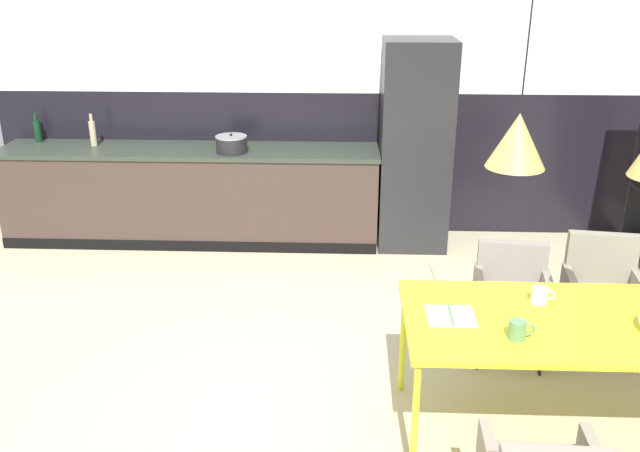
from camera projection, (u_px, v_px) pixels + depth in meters
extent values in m
plane|color=#C2B68E|center=(334.00, 434.00, 3.80)|extent=(8.56, 8.56, 0.00)
cube|color=black|center=(342.00, 162.00, 6.53)|extent=(6.59, 0.12, 1.36)
cube|color=white|center=(344.00, 16.00, 6.03)|extent=(6.59, 0.12, 1.36)
cube|color=#3E2F2A|center=(192.00, 197.00, 6.34)|extent=(3.47, 0.60, 0.86)
cube|color=#30382E|center=(189.00, 150.00, 6.18)|extent=(3.50, 0.63, 0.04)
cube|color=black|center=(188.00, 246.00, 6.19)|extent=(3.47, 0.01, 0.10)
cube|color=#232326|center=(415.00, 146.00, 6.07)|extent=(0.62, 0.60, 1.88)
cube|color=yellow|center=(563.00, 322.00, 3.54)|extent=(1.67, 0.88, 0.03)
cylinder|color=#CDD221|center=(403.00, 340.00, 4.08)|extent=(0.04, 0.04, 0.71)
cylinder|color=yellow|center=(415.00, 424.00, 3.33)|extent=(0.04, 0.04, 0.71)
cube|color=gray|center=(511.00, 302.00, 4.41)|extent=(0.54, 0.52, 0.06)
cube|color=gray|center=(512.00, 264.00, 4.52)|extent=(0.46, 0.14, 0.32)
cube|color=gray|center=(548.00, 291.00, 4.34)|extent=(0.10, 0.42, 0.14)
cube|color=gray|center=(479.00, 286.00, 4.41)|extent=(0.10, 0.42, 0.14)
cylinder|color=black|center=(543.00, 349.00, 4.28)|extent=(0.02, 0.02, 0.38)
cylinder|color=black|center=(479.00, 344.00, 4.35)|extent=(0.02, 0.02, 0.38)
cylinder|color=black|center=(536.00, 320.00, 4.63)|extent=(0.02, 0.02, 0.38)
cylinder|color=black|center=(476.00, 315.00, 4.70)|extent=(0.02, 0.02, 0.38)
cylinder|color=black|center=(536.00, 358.00, 4.52)|extent=(0.07, 0.41, 0.02)
cylinder|color=black|center=(475.00, 352.00, 4.59)|extent=(0.07, 0.41, 0.02)
cube|color=gray|center=(603.00, 301.00, 4.44)|extent=(0.54, 0.52, 0.06)
cube|color=gray|center=(601.00, 259.00, 4.55)|extent=(0.46, 0.14, 0.37)
cube|color=gray|center=(640.00, 290.00, 4.37)|extent=(0.10, 0.42, 0.14)
cube|color=gray|center=(570.00, 285.00, 4.44)|extent=(0.10, 0.42, 0.14)
cylinder|color=black|center=(636.00, 347.00, 4.31)|extent=(0.02, 0.02, 0.37)
cylinder|color=black|center=(571.00, 341.00, 4.38)|extent=(0.02, 0.02, 0.37)
cylinder|color=black|center=(622.00, 318.00, 4.66)|extent=(0.02, 0.02, 0.37)
cylinder|color=black|center=(562.00, 314.00, 4.73)|extent=(0.02, 0.02, 0.37)
cylinder|color=black|center=(625.00, 355.00, 4.55)|extent=(0.07, 0.41, 0.02)
cylinder|color=black|center=(563.00, 350.00, 4.62)|extent=(0.07, 0.41, 0.02)
cube|color=white|center=(439.00, 316.00, 3.56)|extent=(0.13, 0.22, 0.01)
cube|color=white|center=(463.00, 316.00, 3.55)|extent=(0.13, 0.22, 0.01)
cube|color=#4C7F4C|center=(451.00, 315.00, 3.55)|extent=(0.01, 0.23, 0.00)
cylinder|color=white|center=(539.00, 295.00, 3.69)|extent=(0.09, 0.09, 0.09)
torus|color=white|center=(550.00, 295.00, 3.69)|extent=(0.06, 0.01, 0.06)
cylinder|color=#5B8456|center=(517.00, 330.00, 3.33)|extent=(0.09, 0.09, 0.10)
torus|color=#5B8456|center=(528.00, 329.00, 3.33)|extent=(0.07, 0.01, 0.07)
cylinder|color=black|center=(232.00, 145.00, 6.01)|extent=(0.28, 0.28, 0.14)
cylinder|color=gray|center=(231.00, 137.00, 5.99)|extent=(0.28, 0.28, 0.01)
sphere|color=black|center=(231.00, 135.00, 5.98)|extent=(0.02, 0.02, 0.02)
cylinder|color=#0F3319|center=(38.00, 131.00, 6.36)|extent=(0.06, 0.06, 0.20)
cylinder|color=#0F3319|center=(35.00, 117.00, 6.31)|extent=(0.03, 0.03, 0.08)
cylinder|color=tan|center=(93.00, 134.00, 6.22)|extent=(0.06, 0.06, 0.23)
cylinder|color=tan|center=(91.00, 118.00, 6.16)|extent=(0.03, 0.03, 0.07)
cylinder|color=black|center=(531.00, 20.00, 3.02)|extent=(0.01, 0.01, 0.84)
cone|color=tan|center=(517.00, 141.00, 3.23)|extent=(0.29, 0.29, 0.27)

